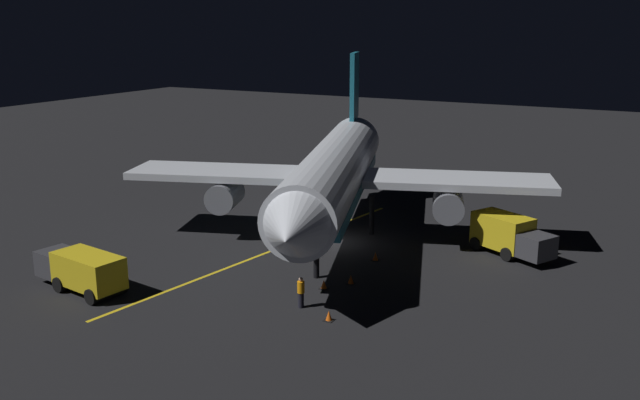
% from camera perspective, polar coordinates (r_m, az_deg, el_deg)
% --- Properties ---
extents(ground_plane, '(180.00, 180.00, 0.20)m').
position_cam_1_polar(ground_plane, '(48.90, 1.10, -3.57)').
color(ground_plane, black).
extents(apron_guide_stripe, '(4.83, 28.14, 0.01)m').
position_cam_1_polar(apron_guide_stripe, '(46.89, -4.22, -4.27)').
color(apron_guide_stripe, gold).
rests_on(apron_guide_stripe, ground_plane).
extents(airliner, '(29.80, 32.81, 12.61)m').
position_cam_1_polar(airliner, '(48.15, 1.23, 2.25)').
color(airliner, silver).
rests_on(airliner, ground_plane).
extents(baggage_truck, '(6.37, 3.02, 2.28)m').
position_cam_1_polar(baggage_truck, '(42.13, -19.02, -5.52)').
color(baggage_truck, gold).
rests_on(baggage_truck, ground_plane).
extents(catering_truck, '(5.98, 4.50, 2.62)m').
position_cam_1_polar(catering_truck, '(47.44, 15.30, -2.87)').
color(catering_truck, gold).
rests_on(catering_truck, ground_plane).
extents(ground_crew_worker, '(0.40, 0.40, 1.74)m').
position_cam_1_polar(ground_crew_worker, '(37.65, -1.58, -7.59)').
color(ground_crew_worker, black).
rests_on(ground_crew_worker, ground_plane).
extents(traffic_cone_near_left, '(0.50, 0.50, 0.55)m').
position_cam_1_polar(traffic_cone_near_left, '(36.31, 0.74, -9.54)').
color(traffic_cone_near_left, '#EA590F').
rests_on(traffic_cone_near_left, ground_plane).
extents(traffic_cone_near_right, '(0.50, 0.50, 0.55)m').
position_cam_1_polar(traffic_cone_near_right, '(45.18, 4.59, -4.69)').
color(traffic_cone_near_right, '#EA590F').
rests_on(traffic_cone_near_right, ground_plane).
extents(traffic_cone_under_wing, '(0.50, 0.50, 0.55)m').
position_cam_1_polar(traffic_cone_under_wing, '(41.17, 2.55, -6.58)').
color(traffic_cone_under_wing, '#EA590F').
rests_on(traffic_cone_under_wing, ground_plane).
extents(traffic_cone_far, '(0.50, 0.50, 0.55)m').
position_cam_1_polar(traffic_cone_far, '(40.42, 0.32, -6.98)').
color(traffic_cone_far, '#EA590F').
rests_on(traffic_cone_far, ground_plane).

